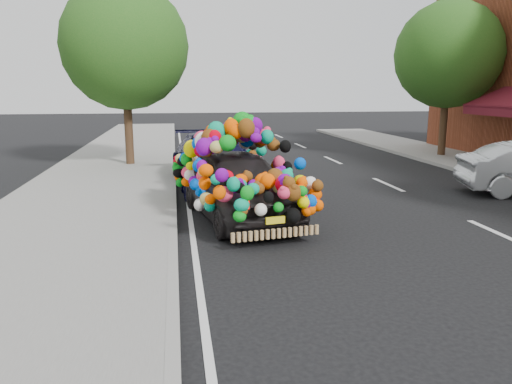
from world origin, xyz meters
The scene contains 8 objects.
ground centered at (0.00, 0.00, 0.00)m, with size 100.00×100.00×0.00m, color black.
sidewalk centered at (-4.30, 0.00, 0.06)m, with size 4.00×60.00×0.12m, color gray.
kerb centered at (-2.35, 0.00, 0.07)m, with size 0.15×60.00×0.13m, color gray.
lane_markings centered at (3.60, 0.00, 0.01)m, with size 6.00×50.00×0.01m, color silver, non-canonical shape.
tree_near_sidewalk centered at (-3.80, 9.50, 4.02)m, with size 4.20×4.20×6.13m.
tree_far_b centered at (8.00, 10.00, 3.89)m, with size 4.00×4.00×5.90m.
plush_art_car centered at (-1.01, 2.00, 1.05)m, with size 2.76×4.64×2.07m.
navy_sedan centered at (-1.23, 5.38, 0.72)m, with size 2.03×4.98×1.45m, color black.
Camera 1 is at (-2.26, -7.97, 2.62)m, focal length 35.00 mm.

